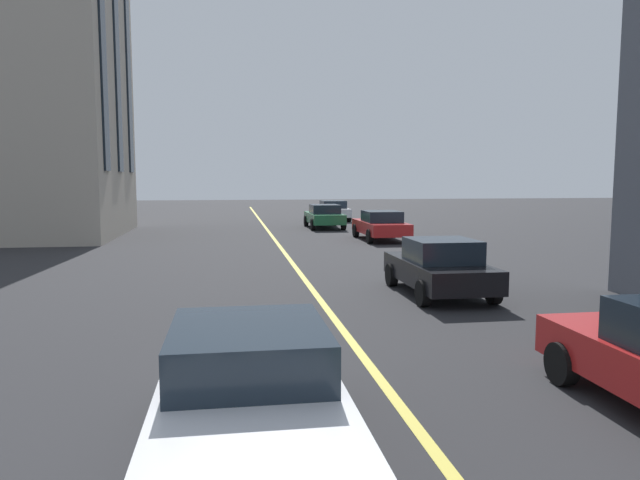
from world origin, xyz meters
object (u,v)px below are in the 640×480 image
car_green_near (324,216)px  car_white_far (333,210)px  car_red_parked_a (381,225)px  car_black_trailing (440,267)px  car_white_parked_b (250,394)px

car_green_near → car_white_far: 6.12m
car_red_parked_a → car_white_far: bearing=0.0°
car_red_parked_a → car_black_trailing: bearing=171.6°
car_green_near → car_white_far: same height
car_white_parked_b → car_red_parked_a: 21.77m
car_black_trailing → car_red_parked_a: (12.80, -1.89, 0.00)m
car_black_trailing → car_white_far: 25.73m
car_red_parked_a → car_white_parked_b: bearing=161.7°
car_red_parked_a → car_white_far: (12.86, 0.00, 0.00)m
car_black_trailing → car_white_parked_b: (-7.87, 4.93, 0.00)m
car_black_trailing → car_white_far: car_black_trailing is taller
car_white_far → car_green_near: bearing=165.4°
car_black_trailing → car_red_parked_a: size_ratio=0.89×
car_black_trailing → car_white_far: size_ratio=0.89×
car_white_parked_b → car_white_far: (33.53, -6.82, 0.00)m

